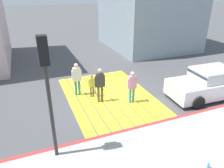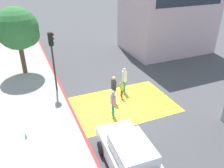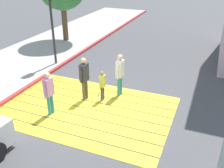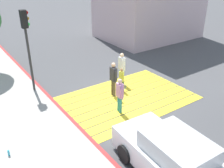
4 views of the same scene
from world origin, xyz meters
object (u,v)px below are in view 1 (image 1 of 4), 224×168
(traffic_light_corner, at_px, (46,76))
(water_bottle, at_px, (208,166))
(car_parked_near_curb, at_px, (209,84))
(pedestrian_adult_trailing, at_px, (132,85))
(pedestrian_child_with_racket, at_px, (92,85))
(pedestrian_adult_side, at_px, (77,77))
(pedestrian_adult_lead, at_px, (100,83))

(traffic_light_corner, xyz_separation_m, water_bottle, (-2.49, -4.37, -2.81))
(car_parked_near_curb, distance_m, pedestrian_adult_trailing, 4.18)
(water_bottle, distance_m, pedestrian_child_with_racket, 6.62)
(traffic_light_corner, bearing_deg, water_bottle, -119.62)
(pedestrian_child_with_racket, bearing_deg, water_bottle, -163.51)
(traffic_light_corner, height_order, water_bottle, traffic_light_corner)
(water_bottle, relative_size, pedestrian_child_with_racket, 0.17)
(pedestrian_adult_trailing, height_order, pedestrian_adult_side, pedestrian_adult_side)
(water_bottle, relative_size, pedestrian_adult_side, 0.12)
(pedestrian_child_with_racket, bearing_deg, pedestrian_adult_lead, -162.37)
(pedestrian_adult_lead, xyz_separation_m, pedestrian_child_with_racket, (0.68, 0.22, -0.34))
(pedestrian_adult_lead, bearing_deg, water_bottle, -163.65)
(pedestrian_adult_side, bearing_deg, water_bottle, -159.59)
(pedestrian_adult_trailing, bearing_deg, pedestrian_adult_lead, 65.11)
(car_parked_near_curb, distance_m, water_bottle, 5.62)
(pedestrian_adult_side, relative_size, pedestrian_child_with_racket, 1.42)
(pedestrian_adult_lead, height_order, pedestrian_adult_side, pedestrian_adult_side)
(pedestrian_adult_lead, height_order, pedestrian_child_with_racket, pedestrian_adult_lead)
(car_parked_near_curb, relative_size, pedestrian_adult_trailing, 2.62)
(pedestrian_adult_lead, height_order, pedestrian_adult_trailing, pedestrian_adult_lead)
(pedestrian_adult_trailing, bearing_deg, traffic_light_corner, 121.02)
(traffic_light_corner, height_order, pedestrian_adult_lead, traffic_light_corner)
(water_bottle, xyz_separation_m, pedestrian_adult_side, (6.83, 2.54, 0.82))
(car_parked_near_curb, relative_size, pedestrian_adult_side, 2.43)
(pedestrian_child_with_racket, bearing_deg, car_parked_near_curb, -111.63)
(car_parked_near_curb, height_order, pedestrian_adult_side, pedestrian_adult_side)
(pedestrian_adult_lead, distance_m, pedestrian_adult_side, 1.47)
(car_parked_near_curb, xyz_separation_m, pedestrian_adult_side, (2.76, 6.39, 0.32))
(pedestrian_adult_lead, bearing_deg, pedestrian_adult_side, 36.93)
(water_bottle, xyz_separation_m, pedestrian_child_with_racket, (6.33, 1.87, 0.48))
(car_parked_near_curb, relative_size, pedestrian_adult_lead, 2.43)
(pedestrian_adult_trailing, bearing_deg, pedestrian_child_with_racket, 50.93)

